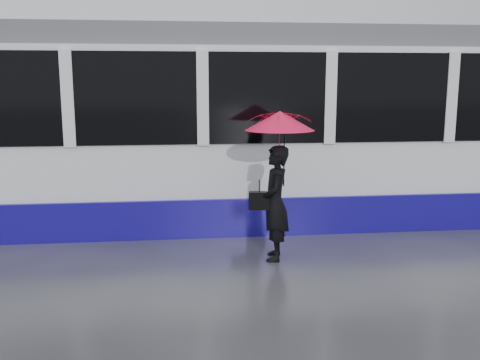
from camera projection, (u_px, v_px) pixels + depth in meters
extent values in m
plane|color=#2C2C32|center=(160.00, 266.00, 7.21)|extent=(90.00, 90.00, 0.00)
cube|color=#3F3D38|center=(163.00, 230.00, 8.95)|extent=(34.00, 0.07, 0.02)
cube|color=#3F3D38|center=(165.00, 210.00, 10.36)|extent=(34.00, 0.07, 0.02)
imported|color=black|center=(275.00, 203.00, 7.37)|extent=(0.47, 0.63, 1.60)
imported|color=#FB1569|center=(280.00, 139.00, 7.21)|extent=(1.00, 1.01, 0.80)
cone|color=#FB1569|center=(280.00, 121.00, 7.17)|extent=(1.07, 1.07, 0.26)
cylinder|color=black|center=(280.00, 109.00, 7.14)|extent=(0.01, 0.01, 0.06)
cylinder|color=black|center=(284.00, 161.00, 7.30)|extent=(0.02, 0.02, 0.70)
cube|color=black|center=(259.00, 201.00, 7.36)|extent=(0.30, 0.17, 0.25)
cylinder|color=black|center=(259.00, 185.00, 7.32)|extent=(0.01, 0.01, 0.18)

